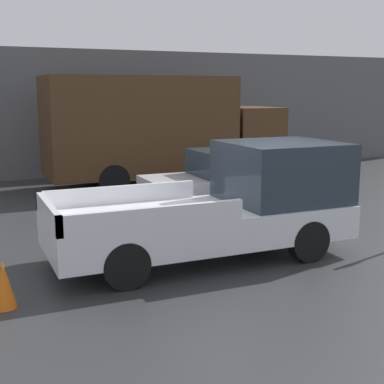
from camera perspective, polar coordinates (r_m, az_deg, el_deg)
ground_plane at (r=10.31m, az=6.50°, el=-6.10°), size 60.00×60.00×0.00m
building_wall at (r=19.40m, az=-8.76°, el=8.33°), size 28.00×0.15×4.38m
pickup_truck at (r=9.75m, az=4.09°, el=-1.29°), size 5.39×2.11×2.04m
car at (r=13.21m, az=5.54°, el=1.25°), size 4.85×1.85×1.57m
delivery_truck at (r=16.91m, az=-3.66°, el=6.82°), size 7.52×2.51×3.40m
traffic_cone at (r=7.94m, az=-19.43°, el=-9.32°), size 0.33×0.33×0.67m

